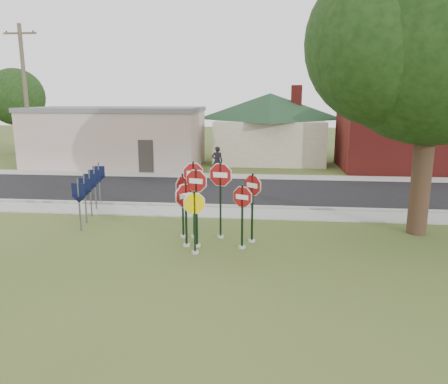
# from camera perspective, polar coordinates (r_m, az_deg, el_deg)

# --- Properties ---
(ground) EXTENTS (120.00, 120.00, 0.00)m
(ground) POSITION_cam_1_polar(r_m,az_deg,el_deg) (13.74, -2.92, -8.82)
(ground) COLOR #3B531F
(ground) RESTS_ON ground
(sidewalk_near) EXTENTS (60.00, 1.60, 0.06)m
(sidewalk_near) POSITION_cam_1_polar(r_m,az_deg,el_deg) (18.92, -0.37, -2.73)
(sidewalk_near) COLOR gray
(sidewalk_near) RESTS_ON ground
(road) EXTENTS (60.00, 7.00, 0.04)m
(road) POSITION_cam_1_polar(r_m,az_deg,el_deg) (23.27, 0.84, 0.13)
(road) COLOR black
(road) RESTS_ON ground
(sidewalk_far) EXTENTS (60.00, 1.60, 0.06)m
(sidewalk_far) POSITION_cam_1_polar(r_m,az_deg,el_deg) (27.47, 1.64, 2.04)
(sidewalk_far) COLOR gray
(sidewalk_far) RESTS_ON ground
(curb) EXTENTS (60.00, 0.20, 0.14)m
(curb) POSITION_cam_1_polar(r_m,az_deg,el_deg) (19.87, -0.05, -1.87)
(curb) COLOR gray
(curb) RESTS_ON ground
(stop_sign_center) EXTENTS (1.01, 0.29, 2.78)m
(stop_sign_center) POSITION_cam_1_polar(r_m,az_deg,el_deg) (14.42, -3.62, -0.57)
(stop_sign_center) COLOR #A09E95
(stop_sign_center) RESTS_ON ground
(stop_sign_yellow) EXTENTS (0.91, 0.37, 2.14)m
(stop_sign_yellow) POSITION_cam_1_polar(r_m,az_deg,el_deg) (13.89, -3.86, -3.11)
(stop_sign_yellow) COLOR #A09E95
(stop_sign_yellow) RESTS_ON ground
(stop_sign_left) EXTENTS (0.79, 0.80, 2.31)m
(stop_sign_left) POSITION_cam_1_polar(r_m,az_deg,el_deg) (14.55, -5.00, -1.79)
(stop_sign_left) COLOR #A09E95
(stop_sign_left) RESTS_ON ground
(stop_sign_right) EXTENTS (0.89, 0.42, 2.24)m
(stop_sign_right) POSITION_cam_1_polar(r_m,az_deg,el_deg) (14.33, 2.41, -2.27)
(stop_sign_right) COLOR #A09E95
(stop_sign_right) RESTS_ON ground
(stop_sign_back_right) EXTENTS (1.11, 0.26, 2.86)m
(stop_sign_back_right) POSITION_cam_1_polar(r_m,az_deg,el_deg) (15.28, -0.46, 0.51)
(stop_sign_back_right) COLOR #A09E95
(stop_sign_back_right) RESTS_ON ground
(stop_sign_back_left) EXTENTS (0.96, 0.25, 2.85)m
(stop_sign_back_left) POSITION_cam_1_polar(r_m,az_deg,el_deg) (15.38, -4.01, 0.34)
(stop_sign_back_left) COLOR #A09E95
(stop_sign_back_left) RESTS_ON ground
(stop_sign_far_right) EXTENTS (0.79, 0.65, 2.52)m
(stop_sign_far_right) POSITION_cam_1_polar(r_m,az_deg,el_deg) (14.92, 3.73, -0.89)
(stop_sign_far_right) COLOR #A09E95
(stop_sign_far_right) RESTS_ON ground
(stop_sign_far_left) EXTENTS (0.43, 1.01, 2.42)m
(stop_sign_far_left) POSITION_cam_1_polar(r_m,az_deg,el_deg) (15.48, -5.42, -0.64)
(stop_sign_far_left) COLOR #A09E95
(stop_sign_far_left) RESTS_ON ground
(route_sign_row) EXTENTS (1.43, 4.63, 2.00)m
(route_sign_row) POSITION_cam_1_polar(r_m,az_deg,el_deg) (19.05, -17.08, 0.51)
(route_sign_row) COLOR #59595E
(route_sign_row) RESTS_ON ground
(building_stucco) EXTENTS (12.20, 6.20, 4.20)m
(building_stucco) POSITION_cam_1_polar(r_m,az_deg,el_deg) (32.68, -13.88, 7.10)
(building_stucco) COLOR beige
(building_stucco) RESTS_ON ground
(building_house) EXTENTS (11.60, 11.60, 6.20)m
(building_house) POSITION_cam_1_polar(r_m,az_deg,el_deg) (34.67, 6.02, 10.16)
(building_house) COLOR beige
(building_house) RESTS_ON ground
(building_brick) EXTENTS (10.20, 6.20, 4.75)m
(building_brick) POSITION_cam_1_polar(r_m,az_deg,el_deg) (32.81, 23.82, 6.88)
(building_brick) COLOR maroon
(building_brick) RESTS_ON ground
(oak_tree) EXTENTS (11.07, 10.47, 10.73)m
(oak_tree) POSITION_cam_1_polar(r_m,az_deg,el_deg) (17.18, 25.88, 17.99)
(oak_tree) COLOR black
(oak_tree) RESTS_ON ground
(utility_pole_near) EXTENTS (2.20, 0.26, 9.50)m
(utility_pole_near) POSITION_cam_1_polar(r_m,az_deg,el_deg) (32.12, -24.46, 11.32)
(utility_pole_near) COLOR brown
(utility_pole_near) RESTS_ON ground
(bg_tree_left) EXTENTS (4.90, 4.90, 7.35)m
(bg_tree_left) POSITION_cam_1_polar(r_m,az_deg,el_deg) (42.75, -25.56, 11.10)
(bg_tree_left) COLOR black
(bg_tree_left) RESTS_ON ground
(pedestrian) EXTENTS (0.75, 0.55, 1.89)m
(pedestrian) POSITION_cam_1_polar(r_m,az_deg,el_deg) (27.21, -0.89, 4.03)
(pedestrian) COLOR black
(pedestrian) RESTS_ON sidewalk_far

